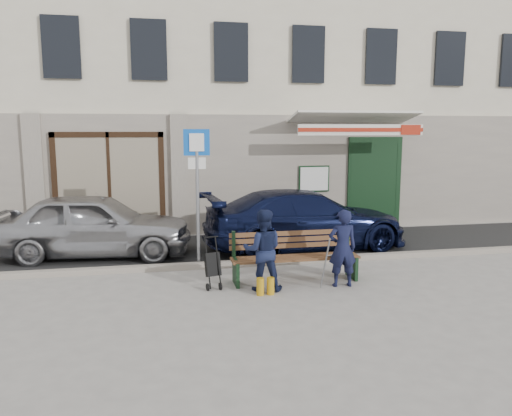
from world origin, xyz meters
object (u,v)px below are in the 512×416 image
object	(u,v)px
car_silver	(94,225)
woman	(263,250)
parking_sign	(197,175)
man	(342,248)
stroller	(213,266)
car_navy	(305,219)
bench	(293,257)

from	to	relation	value
car_silver	woman	size ratio (longest dim) A/B	2.93
car_silver	parking_sign	bearing A→B (deg)	-114.65
man	stroller	size ratio (longest dim) A/B	1.54
man	woman	size ratio (longest dim) A/B	0.98
car_navy	man	world-z (taller)	man
car_navy	man	distance (m)	2.91
bench	stroller	size ratio (longest dim) A/B	2.63
woman	parking_sign	bearing A→B (deg)	-51.34
man	woman	bearing A→B (deg)	1.69
parking_sign	stroller	xyz separation A→B (m)	(0.14, -1.42, -1.50)
car_navy	parking_sign	world-z (taller)	parking_sign
bench	man	world-z (taller)	man
car_silver	man	xyz separation A→B (m)	(4.63, -3.08, -0.02)
stroller	man	bearing A→B (deg)	-22.33
man	woman	distance (m)	1.45
car_silver	parking_sign	xyz separation A→B (m)	(2.20, -1.29, 1.18)
car_silver	bench	bearing A→B (deg)	-118.63
car_silver	car_navy	size ratio (longest dim) A/B	0.88
bench	man	bearing A→B (deg)	-30.03
car_navy	woman	world-z (taller)	woman
car_silver	stroller	distance (m)	3.59
car_navy	woman	size ratio (longest dim) A/B	3.35
car_silver	woman	distance (m)	4.39
car_silver	bench	world-z (taller)	car_silver
car_silver	woman	world-z (taller)	woman
parking_sign	stroller	size ratio (longest dim) A/B	3.09
parking_sign	woman	world-z (taller)	parking_sign
car_silver	car_navy	world-z (taller)	car_silver
parking_sign	man	size ratio (longest dim) A/B	2.00
stroller	car_navy	bearing A→B (deg)	32.45
man	car_navy	bearing A→B (deg)	-89.55
car_navy	stroller	xyz separation A→B (m)	(-2.48, -2.54, -0.30)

